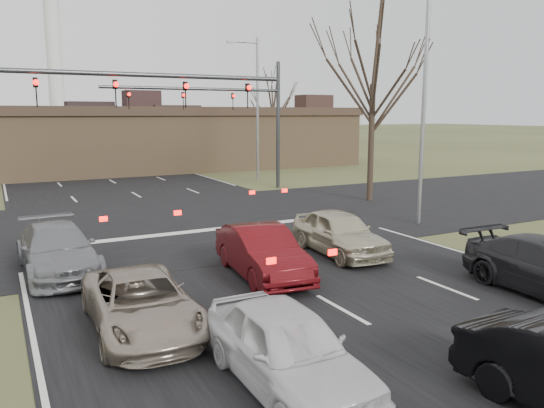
{
  "coord_description": "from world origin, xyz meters",
  "views": [
    {
      "loc": [
        -7.28,
        -7.19,
        4.78
      ],
      "look_at": [
        0.26,
        7.19,
        2.0
      ],
      "focal_mm": 35.0,
      "sensor_mm": 36.0,
      "label": 1
    }
  ],
  "objects_px": {
    "streetlight_right_far": "(255,102)",
    "car_silver_suv": "(141,303)",
    "building": "(119,139)",
    "mast_arm_far": "(238,109)",
    "car_red_ahead": "(262,252)",
    "car_white_sedan": "(287,347)",
    "car_grey_ahead": "(57,249)",
    "mast_arm_near": "(56,105)",
    "car_silver_ahead": "(339,232)",
    "streetlight_right_near": "(421,94)"
  },
  "relations": [
    {
      "from": "mast_arm_near",
      "to": "car_silver_suv",
      "type": "xyz_separation_m",
      "value": [
        0.58,
        -8.94,
        -4.43
      ]
    },
    {
      "from": "building",
      "to": "car_white_sedan",
      "type": "relative_size",
      "value": 9.79
    },
    {
      "from": "mast_arm_far",
      "to": "building",
      "type": "bearing_deg",
      "value": 105.58
    },
    {
      "from": "streetlight_right_near",
      "to": "building",
      "type": "bearing_deg",
      "value": 103.69
    },
    {
      "from": "mast_arm_far",
      "to": "streetlight_right_near",
      "type": "bearing_deg",
      "value": -78.53
    },
    {
      "from": "building",
      "to": "mast_arm_near",
      "type": "xyz_separation_m",
      "value": [
        -7.23,
        -25.0,
        2.41
      ]
    },
    {
      "from": "mast_arm_near",
      "to": "car_silver_ahead",
      "type": "xyz_separation_m",
      "value": [
        8.23,
        -5.58,
        -4.32
      ]
    },
    {
      "from": "mast_arm_far",
      "to": "car_red_ahead",
      "type": "relative_size",
      "value": 2.46
    },
    {
      "from": "car_grey_ahead",
      "to": "streetlight_right_near",
      "type": "bearing_deg",
      "value": -0.06
    },
    {
      "from": "streetlight_right_far",
      "to": "car_silver_suv",
      "type": "height_order",
      "value": "streetlight_right_far"
    },
    {
      "from": "car_grey_ahead",
      "to": "car_white_sedan",
      "type": "bearing_deg",
      "value": -74.7
    },
    {
      "from": "car_silver_suv",
      "to": "streetlight_right_far",
      "type": "bearing_deg",
      "value": 60.59
    },
    {
      "from": "streetlight_right_near",
      "to": "car_red_ahead",
      "type": "relative_size",
      "value": 2.21
    },
    {
      "from": "car_silver_suv",
      "to": "car_red_ahead",
      "type": "distance_m",
      "value": 4.75
    },
    {
      "from": "car_silver_suv",
      "to": "car_white_sedan",
      "type": "xyz_separation_m",
      "value": [
        1.65,
        -3.65,
        0.09
      ]
    },
    {
      "from": "mast_arm_far",
      "to": "car_white_sedan",
      "type": "bearing_deg",
      "value": -112.12
    },
    {
      "from": "car_red_ahead",
      "to": "mast_arm_far",
      "type": "bearing_deg",
      "value": 73.74
    },
    {
      "from": "car_red_ahead",
      "to": "car_white_sedan",
      "type": "bearing_deg",
      "value": -107.13
    },
    {
      "from": "car_silver_suv",
      "to": "car_grey_ahead",
      "type": "relative_size",
      "value": 0.92
    },
    {
      "from": "streetlight_right_far",
      "to": "car_white_sedan",
      "type": "height_order",
      "value": "streetlight_right_far"
    },
    {
      "from": "car_silver_suv",
      "to": "car_silver_ahead",
      "type": "relative_size",
      "value": 1.04
    },
    {
      "from": "mast_arm_near",
      "to": "building",
      "type": "bearing_deg",
      "value": 73.87
    },
    {
      "from": "streetlight_right_far",
      "to": "car_silver_suv",
      "type": "xyz_separation_m",
      "value": [
        -13.97,
        -22.94,
        -4.94
      ]
    },
    {
      "from": "car_red_ahead",
      "to": "car_silver_suv",
      "type": "bearing_deg",
      "value": -145.31
    },
    {
      "from": "mast_arm_far",
      "to": "car_red_ahead",
      "type": "xyz_separation_m",
      "value": [
        -6.68,
        -16.63,
        -4.27
      ]
    },
    {
      "from": "streetlight_right_near",
      "to": "mast_arm_far",
      "type": "bearing_deg",
      "value": 101.47
    },
    {
      "from": "car_white_sedan",
      "to": "car_grey_ahead",
      "type": "height_order",
      "value": "car_white_sedan"
    },
    {
      "from": "mast_arm_near",
      "to": "mast_arm_far",
      "type": "xyz_separation_m",
      "value": [
        11.41,
        10.0,
        -0.06
      ]
    },
    {
      "from": "car_grey_ahead",
      "to": "car_silver_ahead",
      "type": "relative_size",
      "value": 1.13
    },
    {
      "from": "building",
      "to": "mast_arm_near",
      "type": "bearing_deg",
      "value": -106.13
    },
    {
      "from": "car_white_sedan",
      "to": "car_grey_ahead",
      "type": "distance_m",
      "value": 9.57
    },
    {
      "from": "mast_arm_near",
      "to": "mast_arm_far",
      "type": "height_order",
      "value": "same"
    },
    {
      "from": "mast_arm_far",
      "to": "car_white_sedan",
      "type": "xyz_separation_m",
      "value": [
        -9.18,
        -22.59,
        -4.28
      ]
    },
    {
      "from": "streetlight_right_far",
      "to": "car_grey_ahead",
      "type": "xyz_separation_m",
      "value": [
        -15.13,
        -17.44,
        -4.86
      ]
    },
    {
      "from": "building",
      "to": "car_red_ahead",
      "type": "xyz_separation_m",
      "value": [
        -2.5,
        -31.63,
        -1.92
      ]
    },
    {
      "from": "building",
      "to": "car_red_ahead",
      "type": "bearing_deg",
      "value": -94.52
    },
    {
      "from": "car_silver_suv",
      "to": "car_grey_ahead",
      "type": "height_order",
      "value": "car_grey_ahead"
    },
    {
      "from": "building",
      "to": "streetlight_right_far",
      "type": "bearing_deg",
      "value": -56.35
    },
    {
      "from": "mast_arm_near",
      "to": "streetlight_right_near",
      "type": "bearing_deg",
      "value": -12.05
    },
    {
      "from": "car_grey_ahead",
      "to": "car_silver_ahead",
      "type": "bearing_deg",
      "value": -15.42
    },
    {
      "from": "building",
      "to": "car_silver_ahead",
      "type": "xyz_separation_m",
      "value": [
        1.0,
        -30.58,
        -1.91
      ]
    },
    {
      "from": "car_red_ahead",
      "to": "streetlight_right_near",
      "type": "bearing_deg",
      "value": 26.92
    },
    {
      "from": "streetlight_right_near",
      "to": "car_silver_ahead",
      "type": "relative_size",
      "value": 2.25
    },
    {
      "from": "car_silver_suv",
      "to": "building",
      "type": "bearing_deg",
      "value": 80.85
    },
    {
      "from": "mast_arm_near",
      "to": "streetlight_right_near",
      "type": "distance_m",
      "value": 14.38
    },
    {
      "from": "car_white_sedan",
      "to": "car_silver_suv",
      "type": "bearing_deg",
      "value": 114.91
    },
    {
      "from": "mast_arm_near",
      "to": "car_silver_suv",
      "type": "height_order",
      "value": "mast_arm_near"
    },
    {
      "from": "streetlight_right_far",
      "to": "car_silver_suv",
      "type": "distance_m",
      "value": 27.31
    },
    {
      "from": "streetlight_right_near",
      "to": "car_silver_suv",
      "type": "bearing_deg",
      "value": -156.21
    },
    {
      "from": "mast_arm_near",
      "to": "car_red_ahead",
      "type": "bearing_deg",
      "value": -54.51
    }
  ]
}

